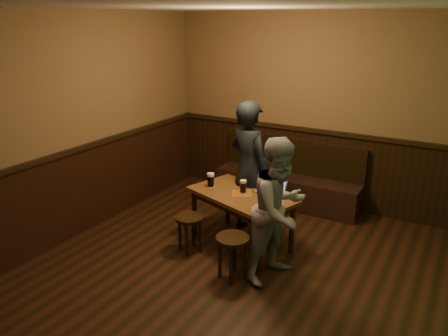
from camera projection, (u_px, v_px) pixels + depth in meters
room at (237, 188)px, 4.05m from camera, size 5.04×6.04×2.84m
bench at (288, 184)px, 6.64m from camera, size 2.20×0.50×0.95m
pub_table at (242, 201)px, 5.30m from camera, size 1.43×1.08×0.69m
stool_left at (189, 223)px, 5.22m from camera, size 0.42×0.42×0.46m
stool_right at (233, 245)px, 4.66m from camera, size 0.47×0.47×0.49m
pint_left at (211, 180)px, 5.47m from camera, size 0.12×0.12×0.18m
pint_mid at (243, 186)px, 5.29m from camera, size 0.10×0.10×0.16m
pint_right at (266, 199)px, 4.89m from camera, size 0.11×0.11×0.17m
laptop at (272, 188)px, 5.27m from camera, size 0.43×0.39×0.25m
menu at (263, 208)px, 4.86m from camera, size 0.26×0.26×0.00m
person_suit at (249, 168)px, 5.56m from camera, size 0.75×0.62×1.76m
person_grey at (280, 210)px, 4.57m from camera, size 0.78×0.90×1.57m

